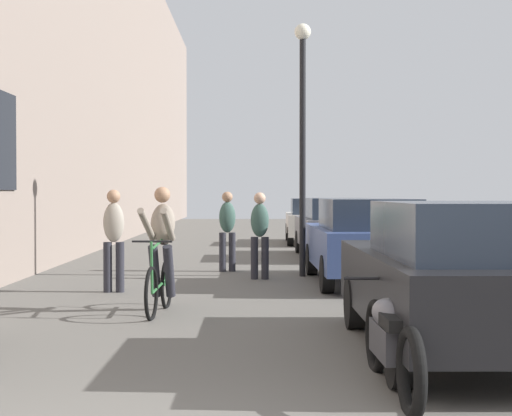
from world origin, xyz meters
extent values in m
cube|color=gray|center=(-3.45, 14.00, 5.62)|extent=(0.50, 68.00, 11.24)
cube|color=black|center=(-3.18, 9.58, 2.53)|extent=(0.04, 1.10, 1.70)
torus|color=black|center=(-0.19, 5.97, 0.33)|extent=(0.11, 0.71, 0.71)
torus|color=black|center=(-0.11, 7.01, 0.33)|extent=(0.11, 0.71, 0.71)
cylinder|color=#2D6B38|center=(-0.11, 6.92, 0.61)|extent=(0.05, 0.22, 0.58)
cylinder|color=#2D6B38|center=(-0.15, 6.43, 0.95)|extent=(0.10, 0.82, 0.14)
cylinder|color=#2D6B38|center=(-0.19, 5.99, 0.67)|extent=(0.04, 0.09, 0.67)
cylinder|color=#2D6B38|center=(-0.15, 6.52, 0.37)|extent=(0.11, 1.00, 0.12)
cylinder|color=black|center=(-0.19, 6.02, 1.00)|extent=(0.52, 0.07, 0.03)
ellipsoid|color=black|center=(-0.12, 6.83, 0.93)|extent=(0.12, 0.24, 0.06)
ellipsoid|color=gray|center=(-0.13, 6.75, 1.21)|extent=(0.37, 0.37, 0.59)
sphere|color=#A57A5B|center=(-0.13, 6.72, 1.60)|extent=(0.22, 0.22, 0.22)
cylinder|color=#26262D|center=(-0.03, 6.67, 0.55)|extent=(0.16, 0.40, 0.75)
cylinder|color=#26262D|center=(-0.23, 6.69, 0.55)|extent=(0.16, 0.40, 0.75)
cylinder|color=gray|center=(-0.02, 6.36, 1.20)|extent=(0.13, 0.75, 0.48)
cylinder|color=gray|center=(-0.30, 6.38, 1.20)|extent=(0.16, 0.75, 0.48)
cylinder|color=#26262D|center=(-1.05, 8.72, 0.41)|extent=(0.14, 0.14, 0.82)
cylinder|color=#26262D|center=(-1.25, 8.71, 0.41)|extent=(0.14, 0.14, 0.82)
ellipsoid|color=#9E9384|center=(-1.15, 8.72, 1.14)|extent=(0.35, 0.26, 0.65)
sphere|color=#A57A5B|center=(-1.15, 8.72, 1.57)|extent=(0.22, 0.22, 0.22)
cylinder|color=#26262D|center=(1.15, 10.61, 0.40)|extent=(0.14, 0.14, 0.80)
cylinder|color=#26262D|center=(1.35, 10.60, 0.40)|extent=(0.14, 0.14, 0.80)
ellipsoid|color=#38564C|center=(1.25, 10.61, 1.11)|extent=(0.35, 0.25, 0.63)
sphere|color=tan|center=(1.25, 10.61, 1.52)|extent=(0.22, 0.22, 0.22)
cylinder|color=#26262D|center=(0.70, 12.07, 0.40)|extent=(0.14, 0.14, 0.80)
cylinder|color=#26262D|center=(0.50, 12.04, 0.40)|extent=(0.14, 0.14, 0.80)
ellipsoid|color=#38564C|center=(0.60, 12.06, 1.12)|extent=(0.37, 0.29, 0.64)
sphere|color=#A57A5B|center=(0.60, 12.06, 1.54)|extent=(0.22, 0.22, 0.22)
cylinder|color=black|center=(2.09, 11.11, 2.30)|extent=(0.12, 0.12, 4.60)
sphere|color=silver|center=(2.09, 11.11, 4.74)|extent=(0.32, 0.32, 0.32)
cube|color=black|center=(3.15, 3.85, 0.66)|extent=(1.79, 4.33, 0.71)
cube|color=#283342|center=(3.15, 3.33, 1.28)|extent=(1.51, 2.34, 0.52)
cylinder|color=black|center=(2.33, 5.28, 0.31)|extent=(0.20, 0.62, 0.62)
cylinder|color=black|center=(3.97, 5.28, 0.31)|extent=(0.20, 0.62, 0.62)
cylinder|color=black|center=(2.34, 2.42, 0.31)|extent=(0.20, 0.62, 0.62)
cube|color=#384C84|center=(3.11, 9.99, 0.66)|extent=(1.81, 4.29, 0.70)
cube|color=#283342|center=(3.12, 9.48, 1.26)|extent=(1.51, 2.32, 0.52)
cylinder|color=black|center=(2.29, 11.39, 0.31)|extent=(0.21, 0.62, 0.62)
cylinder|color=black|center=(3.90, 11.41, 0.31)|extent=(0.21, 0.62, 0.62)
cylinder|color=black|center=(2.32, 8.57, 0.31)|extent=(0.21, 0.62, 0.62)
cylinder|color=black|center=(3.93, 8.59, 0.31)|extent=(0.21, 0.62, 0.62)
cube|color=#595960|center=(3.21, 15.58, 0.64)|extent=(1.81, 4.23, 0.68)
cube|color=#283342|center=(3.22, 15.08, 1.24)|extent=(1.50, 2.29, 0.51)
cylinder|color=black|center=(2.39, 16.96, 0.30)|extent=(0.21, 0.61, 0.61)
cylinder|color=black|center=(3.98, 16.98, 0.30)|extent=(0.21, 0.61, 0.61)
cylinder|color=black|center=(2.44, 14.18, 0.30)|extent=(0.21, 0.61, 0.61)
cylinder|color=black|center=(4.02, 14.21, 0.30)|extent=(0.21, 0.61, 0.61)
cube|color=beige|center=(3.09, 20.99, 0.62)|extent=(1.79, 4.11, 0.66)
cube|color=#283342|center=(3.08, 20.50, 1.20)|extent=(1.47, 2.23, 0.49)
cylinder|color=black|center=(2.36, 22.35, 0.29)|extent=(0.20, 0.59, 0.59)
cylinder|color=black|center=(3.89, 22.31, 0.29)|extent=(0.20, 0.59, 0.59)
cylinder|color=black|center=(2.29, 19.67, 0.29)|extent=(0.20, 0.59, 0.59)
cylinder|color=black|center=(3.82, 19.63, 0.29)|extent=(0.20, 0.59, 0.59)
torus|color=black|center=(2.24, 3.15, 0.30)|extent=(0.10, 0.69, 0.69)
torus|color=black|center=(2.27, 1.70, 0.30)|extent=(0.11, 0.70, 0.70)
cube|color=#333338|center=(2.25, 2.42, 0.40)|extent=(0.26, 0.76, 0.28)
ellipsoid|color=#595960|center=(2.25, 2.52, 0.62)|extent=(0.29, 0.53, 0.24)
cube|color=black|center=(2.26, 2.14, 0.60)|extent=(0.25, 0.44, 0.10)
cylinder|color=black|center=(2.24, 3.05, 0.85)|extent=(0.62, 0.04, 0.03)
camera|label=1|loc=(1.09, -4.01, 1.63)|focal=54.73mm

